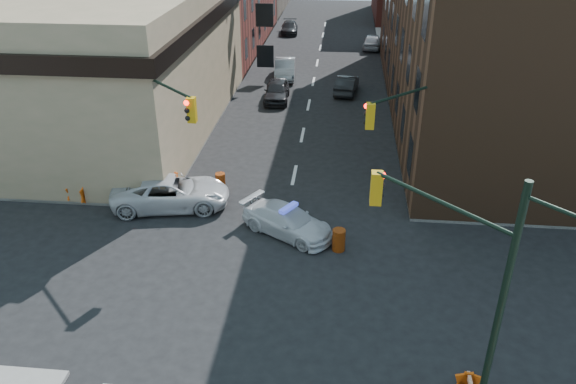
% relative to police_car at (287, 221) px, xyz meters
% --- Properties ---
extents(ground, '(140.00, 140.00, 0.00)m').
position_rel_police_car_xyz_m(ground, '(-0.24, -3.85, -0.66)').
color(ground, black).
rests_on(ground, ground).
extents(sidewalk_nw, '(34.00, 54.50, 0.15)m').
position_rel_police_car_xyz_m(sidewalk_nw, '(-23.24, 28.90, -0.59)').
color(sidewalk_nw, gray).
rests_on(sidewalk_nw, ground).
extents(bank_building, '(22.00, 22.00, 9.00)m').
position_rel_police_car_xyz_m(bank_building, '(-17.24, 12.65, 3.84)').
color(bank_building, tan).
rests_on(bank_building, ground).
extents(commercial_row_ne, '(14.00, 34.00, 14.00)m').
position_rel_police_car_xyz_m(commercial_row_ne, '(12.76, 18.65, 6.34)').
color(commercial_row_ne, '#492E1D').
rests_on(commercial_row_ne, ground).
extents(signal_pole_se, '(5.40, 5.27, 8.00)m').
position_rel_police_car_xyz_m(signal_pole_se, '(5.80, -9.38, 3.95)').
color(signal_pole_se, black).
rests_on(signal_pole_se, sidewalk_se).
extents(signal_pole_nw, '(3.58, 3.67, 8.00)m').
position_rel_police_car_xyz_m(signal_pole_nw, '(-6.09, 1.48, 3.68)').
color(signal_pole_nw, black).
rests_on(signal_pole_nw, sidewalk_nw).
extents(signal_pole_ne, '(3.67, 3.58, 8.00)m').
position_rel_police_car_xyz_m(signal_pole_ne, '(5.60, 1.50, 3.68)').
color(signal_pole_ne, black).
rests_on(signal_pole_ne, sidewalk_ne).
extents(tree_ne_near, '(3.00, 3.00, 4.85)m').
position_rel_police_car_xyz_m(tree_ne_near, '(7.26, 22.15, 2.83)').
color(tree_ne_near, black).
rests_on(tree_ne_near, sidewalk_ne).
extents(tree_ne_far, '(3.00, 3.00, 4.85)m').
position_rel_police_car_xyz_m(tree_ne_far, '(7.26, 30.15, 2.83)').
color(tree_ne_far, black).
rests_on(tree_ne_far, sidewalk_ne).
extents(police_car, '(4.86, 3.96, 1.32)m').
position_rel_police_car_xyz_m(police_car, '(0.00, 0.00, 0.00)').
color(police_car, silver).
rests_on(police_car, ground).
extents(pickup, '(6.18, 3.68, 1.61)m').
position_rel_police_car_xyz_m(pickup, '(-6.04, 1.95, 0.14)').
color(pickup, silver).
rests_on(pickup, ground).
extents(parked_car_wnear, '(2.00, 4.56, 1.53)m').
position_rel_police_car_xyz_m(parked_car_wnear, '(-2.74, 18.95, 0.10)').
color(parked_car_wnear, black).
rests_on(parked_car_wnear, ground).
extents(parked_car_wfar, '(2.02, 4.90, 1.58)m').
position_rel_police_car_xyz_m(parked_car_wfar, '(-2.74, 25.03, 0.13)').
color(parked_car_wfar, gray).
rests_on(parked_car_wfar, ground).
extents(parked_car_wdeep, '(2.13, 4.60, 1.30)m').
position_rel_police_car_xyz_m(parked_car_wdeep, '(-4.07, 42.56, -0.01)').
color(parked_car_wdeep, black).
rests_on(parked_car_wdeep, ground).
extents(parked_car_enear, '(2.02, 4.43, 1.41)m').
position_rel_police_car_xyz_m(parked_car_enear, '(2.54, 21.32, 0.04)').
color(parked_car_enear, black).
rests_on(parked_car_enear, ground).
extents(parked_car_efar, '(2.09, 4.48, 1.48)m').
position_rel_police_car_xyz_m(parked_car_efar, '(5.02, 36.28, 0.08)').
color(parked_car_efar, '#9C9EA5').
rests_on(parked_car_efar, ground).
extents(pedestrian_a, '(0.60, 0.43, 1.55)m').
position_rel_police_car_xyz_m(pedestrian_a, '(-7.47, 3.04, 0.26)').
color(pedestrian_a, black).
rests_on(pedestrian_a, sidewalk_nw).
extents(pedestrian_b, '(0.94, 0.76, 1.83)m').
position_rel_police_car_xyz_m(pedestrian_b, '(-11.52, 4.16, 0.40)').
color(pedestrian_b, black).
rests_on(pedestrian_b, sidewalk_nw).
extents(pedestrian_c, '(1.22, 0.74, 1.94)m').
position_rel_police_car_xyz_m(pedestrian_c, '(-13.01, 4.46, 0.46)').
color(pedestrian_c, '#1E232D').
rests_on(pedestrian_c, sidewalk_nw).
extents(barrel_road, '(0.58, 0.58, 1.02)m').
position_rel_police_car_xyz_m(barrel_road, '(2.38, -1.14, -0.15)').
color(barrel_road, red).
rests_on(barrel_road, ground).
extents(barrel_bank, '(0.66, 0.66, 0.93)m').
position_rel_police_car_xyz_m(barrel_bank, '(-3.98, 4.03, -0.20)').
color(barrel_bank, red).
rests_on(barrel_bank, ground).
extents(barricade_nw_a, '(1.39, 0.78, 1.01)m').
position_rel_police_car_xyz_m(barricade_nw_a, '(-6.74, 3.34, -0.01)').
color(barricade_nw_a, red).
rests_on(barricade_nw_a, sidewalk_nw).
extents(barricade_nw_b, '(1.18, 0.77, 0.82)m').
position_rel_police_car_xyz_m(barricade_nw_b, '(-10.84, 1.85, -0.10)').
color(barricade_nw_b, orange).
rests_on(barricade_nw_b, sidewalk_nw).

